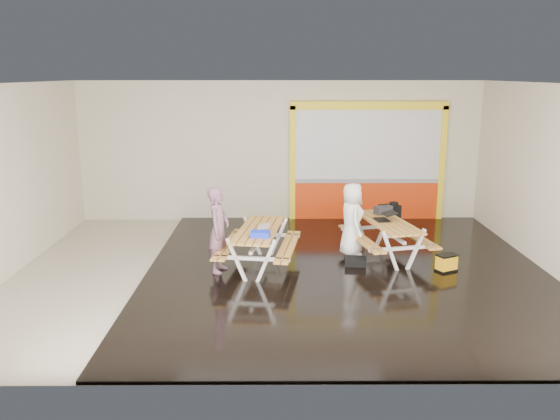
{
  "coord_description": "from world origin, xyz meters",
  "views": [
    {
      "loc": [
        -0.06,
        -10.2,
        3.68
      ],
      "look_at": [
        0.0,
        0.9,
        1.0
      ],
      "focal_mm": 36.54,
      "sensor_mm": 36.0,
      "label": 1
    }
  ],
  "objects_px": {
    "laptop_left": "(259,230)",
    "fluke_bag": "(446,263)",
    "person_right": "(352,219)",
    "laptop_right": "(384,217)",
    "toolbox": "(383,210)",
    "picnic_table_right": "(387,230)",
    "dark_case": "(356,261)",
    "person_left": "(219,230)",
    "picnic_table_left": "(259,238)",
    "backpack": "(393,213)",
    "blue_pouch": "(260,234)"
  },
  "relations": [
    {
      "from": "picnic_table_left",
      "to": "toolbox",
      "type": "relative_size",
      "value": 5.44
    },
    {
      "from": "blue_pouch",
      "to": "toolbox",
      "type": "bearing_deg",
      "value": 34.45
    },
    {
      "from": "laptop_left",
      "to": "fluke_bag",
      "type": "bearing_deg",
      "value": 0.74
    },
    {
      "from": "person_left",
      "to": "fluke_bag",
      "type": "relative_size",
      "value": 3.62
    },
    {
      "from": "toolbox",
      "to": "fluke_bag",
      "type": "relative_size",
      "value": 0.91
    },
    {
      "from": "picnic_table_right",
      "to": "person_left",
      "type": "xyz_separation_m",
      "value": [
        -3.29,
        -0.8,
        0.24
      ]
    },
    {
      "from": "picnic_table_left",
      "to": "blue_pouch",
      "type": "relative_size",
      "value": 6.54
    },
    {
      "from": "laptop_left",
      "to": "fluke_bag",
      "type": "distance_m",
      "value": 3.58
    },
    {
      "from": "laptop_right",
      "to": "toolbox",
      "type": "xyz_separation_m",
      "value": [
        0.07,
        0.54,
        0.03
      ]
    },
    {
      "from": "backpack",
      "to": "dark_case",
      "type": "distance_m",
      "value": 1.83
    },
    {
      "from": "picnic_table_left",
      "to": "laptop_right",
      "type": "height_order",
      "value": "laptop_right"
    },
    {
      "from": "picnic_table_left",
      "to": "laptop_left",
      "type": "relative_size",
      "value": 5.78
    },
    {
      "from": "person_left",
      "to": "toolbox",
      "type": "height_order",
      "value": "person_left"
    },
    {
      "from": "blue_pouch",
      "to": "person_right",
      "type": "bearing_deg",
      "value": 32.09
    },
    {
      "from": "toolbox",
      "to": "backpack",
      "type": "distance_m",
      "value": 0.46
    },
    {
      "from": "picnic_table_left",
      "to": "fluke_bag",
      "type": "height_order",
      "value": "picnic_table_left"
    },
    {
      "from": "picnic_table_left",
      "to": "blue_pouch",
      "type": "height_order",
      "value": "blue_pouch"
    },
    {
      "from": "picnic_table_right",
      "to": "backpack",
      "type": "bearing_deg",
      "value": 71.83
    },
    {
      "from": "laptop_right",
      "to": "toolbox",
      "type": "relative_size",
      "value": 1.14
    },
    {
      "from": "person_left",
      "to": "blue_pouch",
      "type": "distance_m",
      "value": 0.85
    },
    {
      "from": "person_left",
      "to": "toolbox",
      "type": "bearing_deg",
      "value": -53.97
    },
    {
      "from": "picnic_table_left",
      "to": "toolbox",
      "type": "distance_m",
      "value": 2.85
    },
    {
      "from": "person_right",
      "to": "blue_pouch",
      "type": "bearing_deg",
      "value": 113.97
    },
    {
      "from": "picnic_table_right",
      "to": "toolbox",
      "type": "distance_m",
      "value": 0.66
    },
    {
      "from": "blue_pouch",
      "to": "fluke_bag",
      "type": "height_order",
      "value": "blue_pouch"
    },
    {
      "from": "laptop_left",
      "to": "picnic_table_left",
      "type": "bearing_deg",
      "value": 92.04
    },
    {
      "from": "picnic_table_right",
      "to": "dark_case",
      "type": "bearing_deg",
      "value": -144.36
    },
    {
      "from": "picnic_table_right",
      "to": "person_right",
      "type": "xyz_separation_m",
      "value": [
        -0.71,
        -0.0,
        0.22
      ]
    },
    {
      "from": "picnic_table_right",
      "to": "person_left",
      "type": "bearing_deg",
      "value": -166.4
    },
    {
      "from": "blue_pouch",
      "to": "backpack",
      "type": "height_order",
      "value": "backpack"
    },
    {
      "from": "toolbox",
      "to": "backpack",
      "type": "bearing_deg",
      "value": 48.75
    },
    {
      "from": "backpack",
      "to": "dark_case",
      "type": "xyz_separation_m",
      "value": [
        -0.99,
        -1.42,
        -0.61
      ]
    },
    {
      "from": "blue_pouch",
      "to": "toolbox",
      "type": "height_order",
      "value": "toolbox"
    },
    {
      "from": "dark_case",
      "to": "toolbox",
      "type": "bearing_deg",
      "value": 57.3
    },
    {
      "from": "picnic_table_left",
      "to": "fluke_bag",
      "type": "distance_m",
      "value": 3.56
    },
    {
      "from": "dark_case",
      "to": "person_right",
      "type": "bearing_deg",
      "value": 93.73
    },
    {
      "from": "laptop_left",
      "to": "laptop_right",
      "type": "height_order",
      "value": "laptop_right"
    },
    {
      "from": "picnic_table_left",
      "to": "backpack",
      "type": "bearing_deg",
      "value": 27.97
    },
    {
      "from": "person_right",
      "to": "fluke_bag",
      "type": "height_order",
      "value": "person_right"
    },
    {
      "from": "picnic_table_left",
      "to": "laptop_left",
      "type": "height_order",
      "value": "laptop_left"
    },
    {
      "from": "picnic_table_right",
      "to": "backpack",
      "type": "distance_m",
      "value": 0.99
    },
    {
      "from": "person_left",
      "to": "dark_case",
      "type": "relative_size",
      "value": 3.98
    },
    {
      "from": "blue_pouch",
      "to": "dark_case",
      "type": "relative_size",
      "value": 0.84
    },
    {
      "from": "person_right",
      "to": "toolbox",
      "type": "bearing_deg",
      "value": -58.43
    },
    {
      "from": "laptop_right",
      "to": "dark_case",
      "type": "relative_size",
      "value": 1.15
    },
    {
      "from": "laptop_left",
      "to": "fluke_bag",
      "type": "height_order",
      "value": "laptop_left"
    },
    {
      "from": "person_right",
      "to": "toolbox",
      "type": "distance_m",
      "value": 0.96
    },
    {
      "from": "picnic_table_right",
      "to": "person_left",
      "type": "relative_size",
      "value": 1.41
    },
    {
      "from": "backpack",
      "to": "fluke_bag",
      "type": "height_order",
      "value": "backpack"
    },
    {
      "from": "laptop_left",
      "to": "laptop_right",
      "type": "relative_size",
      "value": 0.82
    }
  ]
}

